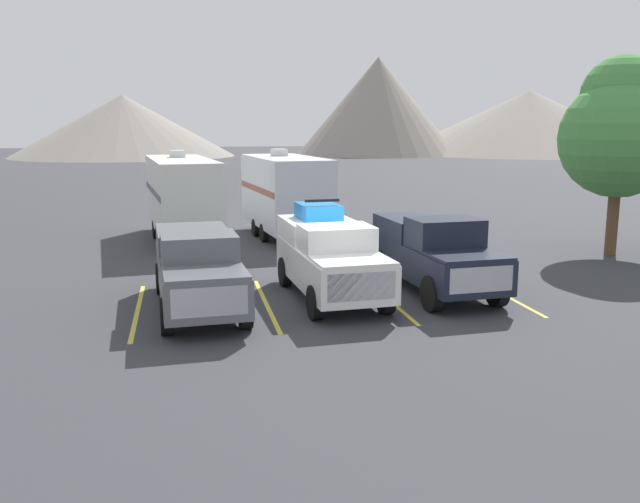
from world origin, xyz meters
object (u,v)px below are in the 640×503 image
(pickup_truck_a, at_px, (198,267))
(pickup_truck_c, at_px, (434,252))
(camper_trailer_b, at_px, (285,192))
(pickup_truck_b, at_px, (329,255))
(camper_trailer_a, at_px, (182,194))

(pickup_truck_a, xyz_separation_m, pickup_truck_c, (6.76, 0.46, 0.06))
(pickup_truck_c, distance_m, camper_trailer_b, 10.49)
(pickup_truck_b, xyz_separation_m, camper_trailer_b, (0.30, 10.10, 0.75))
(pickup_truck_b, height_order, pickup_truck_c, pickup_truck_b)
(camper_trailer_a, bearing_deg, pickup_truck_a, -88.09)
(pickup_truck_c, relative_size, camper_trailer_a, 0.63)
(camper_trailer_b, bearing_deg, camper_trailer_a, 178.09)
(pickup_truck_a, distance_m, pickup_truck_b, 3.67)
(pickup_truck_a, height_order, pickup_truck_b, pickup_truck_b)
(camper_trailer_a, bearing_deg, camper_trailer_b, -1.91)
(pickup_truck_a, relative_size, pickup_truck_c, 1.09)
(pickup_truck_a, bearing_deg, pickup_truck_b, 6.82)
(pickup_truck_c, bearing_deg, pickup_truck_a, -176.13)
(pickup_truck_c, distance_m, camper_trailer_a, 12.48)
(camper_trailer_a, relative_size, camper_trailer_b, 1.15)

